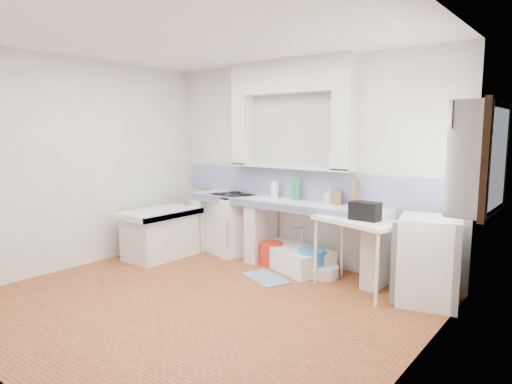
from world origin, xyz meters
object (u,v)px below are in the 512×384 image
Objects in this scene: side_table at (358,255)px; sink at (294,258)px; stove at (232,225)px; fridge at (429,260)px.

sink is at bearing -178.50° from side_table.
side_table is (2.19, -0.31, -0.01)m from stove.
side_table is at bearing 10.74° from stove.
sink is (1.13, -0.04, -0.30)m from stove.
side_table is 0.78m from fridge.
sink is 1.16× the size of fridge.
fridge reaches higher than sink.
fridge is (0.77, 0.11, 0.05)m from side_table.
fridge is (1.83, -0.16, 0.34)m from sink.
fridge is at bearing 23.66° from side_table.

